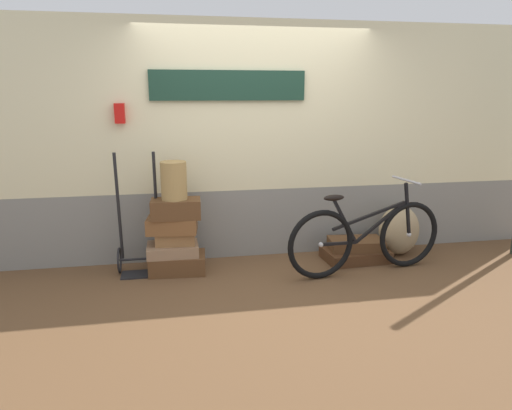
{
  "coord_description": "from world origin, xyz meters",
  "views": [
    {
      "loc": [
        -0.92,
        -4.23,
        1.83
      ],
      "look_at": [
        -0.08,
        0.29,
        0.71
      ],
      "focal_mm": 32.49,
      "sensor_mm": 36.0,
      "label": 1
    }
  ],
  "objects": [
    {
      "name": "suitcase_0",
      "position": [
        -0.89,
        0.4,
        0.09
      ],
      "size": [
        0.6,
        0.41,
        0.19
      ],
      "primitive_type": "cube",
      "rotation": [
        0.0,
        0.0,
        -0.07
      ],
      "color": "brown",
      "rests_on": "ground"
    },
    {
      "name": "suitcase_4",
      "position": [
        -0.89,
        0.39,
        0.68
      ],
      "size": [
        0.51,
        0.3,
        0.19
      ],
      "primitive_type": "cube",
      "rotation": [
        0.0,
        0.0,
        -0.05
      ],
      "color": "brown",
      "rests_on": "suitcase_3"
    },
    {
      "name": "suitcase_6",
      "position": [
        1.07,
        0.41,
        0.18
      ],
      "size": [
        0.62,
        0.41,
        0.12
      ],
      "primitive_type": "cube",
      "rotation": [
        0.0,
        0.0,
        -0.11
      ],
      "color": "brown",
      "rests_on": "suitcase_5"
    },
    {
      "name": "station_building",
      "position": [
        0.01,
        0.85,
        1.29
      ],
      "size": [
        7.2,
        0.74,
        2.58
      ],
      "color": "gray",
      "rests_on": "ground"
    },
    {
      "name": "ground",
      "position": [
        0.0,
        0.0,
        -0.03
      ],
      "size": [
        9.2,
        5.2,
        0.06
      ],
      "primitive_type": "cube",
      "color": "brown"
    },
    {
      "name": "suitcase_5",
      "position": [
        1.07,
        0.4,
        0.06
      ],
      "size": [
        0.72,
        0.5,
        0.13
      ],
      "primitive_type": "cube",
      "rotation": [
        0.0,
        0.0,
        0.06
      ],
      "color": "#4C2D19",
      "rests_on": "ground"
    },
    {
      "name": "bicycle",
      "position": [
        1.03,
        0.04,
        0.38
      ],
      "size": [
        1.74,
        0.46,
        0.96
      ],
      "color": "black",
      "rests_on": "ground"
    },
    {
      "name": "suitcase_3",
      "position": [
        -0.93,
        0.42,
        0.51
      ],
      "size": [
        0.53,
        0.36,
        0.16
      ],
      "primitive_type": "cube",
      "rotation": [
        0.0,
        0.0,
        -0.11
      ],
      "color": "brown",
      "rests_on": "suitcase_2"
    },
    {
      "name": "luggage_trolley",
      "position": [
        -1.27,
        0.47,
        0.29
      ],
      "size": [
        0.46,
        0.35,
        1.26
      ],
      "color": "black",
      "rests_on": "ground"
    },
    {
      "name": "burlap_sack",
      "position": [
        1.63,
        0.49,
        0.29
      ],
      "size": [
        0.46,
        0.39,
        0.57
      ],
      "primitive_type": "ellipsoid",
      "color": "tan",
      "rests_on": "ground"
    },
    {
      "name": "suitcase_2",
      "position": [
        -0.9,
        0.42,
        0.37
      ],
      "size": [
        0.42,
        0.29,
        0.13
      ],
      "primitive_type": "cube",
      "rotation": [
        0.0,
        0.0,
        -0.08
      ],
      "color": "olive",
      "rests_on": "suitcase_1"
    },
    {
      "name": "suitcase_1",
      "position": [
        -0.94,
        0.41,
        0.25
      ],
      "size": [
        0.52,
        0.35,
        0.11
      ],
      "primitive_type": "cube",
      "rotation": [
        0.0,
        0.0,
        0.0
      ],
      "color": "#937051",
      "rests_on": "suitcase_0"
    },
    {
      "name": "wicker_basket",
      "position": [
        -0.9,
        0.39,
        0.97
      ],
      "size": [
        0.26,
        0.26,
        0.38
      ],
      "primitive_type": "cylinder",
      "color": "#A8844C",
      "rests_on": "suitcase_4"
    }
  ]
}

